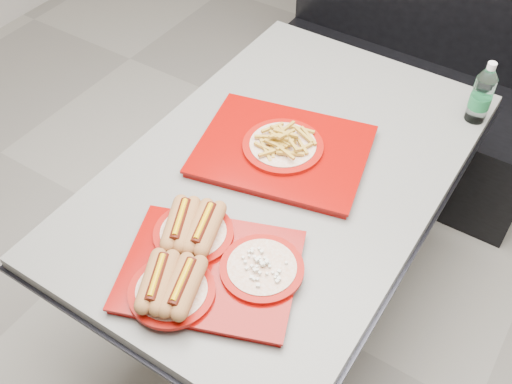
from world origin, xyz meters
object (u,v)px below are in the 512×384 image
Objects in this scene: booth_bench at (407,80)px; water_bottle at (482,96)px; tray_near at (203,263)px; diner_table at (282,204)px; tray_far at (283,148)px.

booth_bench is 6.23× the size of water_bottle.
water_bottle is at bearing 68.72° from tray_near.
tray_near is at bearing -88.98° from booth_bench.
booth_bench is (0.00, 1.09, -0.18)m from diner_table.
booth_bench is at bearing 91.02° from tray_near.
tray_far is 0.66m from water_bottle.
diner_table is at bearing -55.87° from tray_far.
booth_bench is 2.31× the size of tray_far.
booth_bench is 1.58m from tray_near.
tray_far is (-0.03, -1.05, 0.38)m from booth_bench.
booth_bench reaches higher than tray_far.
tray_far is at bearing 96.79° from tray_near.
water_bottle is at bearing 48.19° from tray_far.
diner_table is 6.56× the size of water_bottle.
booth_bench reaches higher than tray_near.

